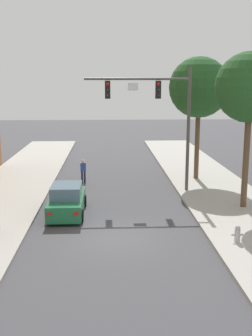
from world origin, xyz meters
name	(u,v)px	position (x,y,z in m)	size (l,w,h in m)	color
ground_plane	(116,238)	(0.00, 0.00, 0.00)	(120.00, 120.00, 0.00)	#424247
traffic_signal_mast	(160,107)	(2.82, 7.50, 5.33)	(6.37, 0.38, 7.50)	#514C47
car_lead_green	(67,201)	(-2.46, 3.49, 0.72)	(1.85, 4.25, 1.60)	#1E663D
pedestrian_crossing_road	(83,170)	(-1.99, 10.19, 0.91)	(0.36, 0.22, 1.64)	#232847
fire_hydrant	(237,234)	(5.09, -1.05, 0.51)	(0.48, 0.24, 0.72)	#B2B2B7
street_tree_nearest	(250,88)	(6.99, 3.86, 6.46)	(3.63, 3.63, 8.16)	brown
street_tree_second	(199,88)	(5.89, 10.69, 6.41)	(4.09, 4.09, 8.33)	brown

